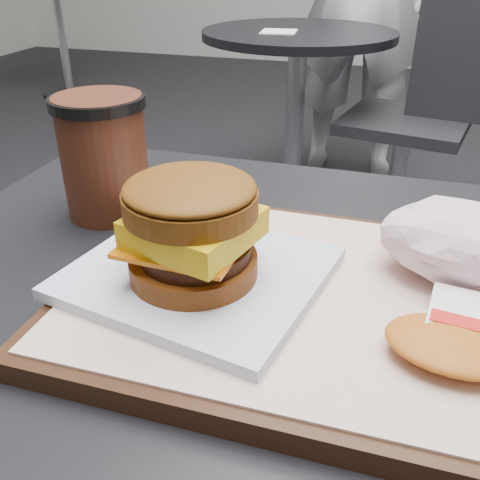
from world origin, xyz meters
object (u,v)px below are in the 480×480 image
neighbor_chair (427,110)px  hash_brown (477,336)px  crumpled_wrapper (464,242)px  coffee_cup (104,152)px  customer_table (307,458)px  breakfast_sandwich (194,240)px  serving_tray (310,301)px  neighbor_table (296,86)px

neighbor_chair → hash_brown: bearing=-90.7°
crumpled_wrapper → coffee_cup: coffee_cup is taller
customer_table → neighbor_chair: 1.62m
breakfast_sandwich → neighbor_chair: 1.69m
serving_tray → hash_brown: bearing=-16.8°
customer_table → crumpled_wrapper: bearing=26.0°
serving_tray → coffee_cup: size_ratio=3.00×
serving_tray → neighbor_chair: 1.65m
breakfast_sandwich → coffee_cup: size_ratio=1.73×
customer_table → hash_brown: 0.25m
serving_tray → coffee_cup: bearing=154.5°
serving_tray → hash_brown: 0.12m
serving_tray → breakfast_sandwich: breakfast_sandwich is taller
crumpled_wrapper → neighbor_chair: bearing=89.1°
crumpled_wrapper → breakfast_sandwich: bearing=-159.1°
breakfast_sandwich → neighbor_chair: breakfast_sandwich is taller
neighbor_table → neighbor_chair: (0.48, -0.04, -0.04)m
neighbor_chair → crumpled_wrapper: bearing=-90.9°
neighbor_chair → neighbor_table: bearing=175.6°
serving_tray → coffee_cup: coffee_cup is taller
customer_table → neighbor_table: (-0.35, 1.65, -0.03)m
coffee_cup → customer_table: bearing=-22.8°
customer_table → crumpled_wrapper: 0.26m
coffee_cup → neighbor_table: (-0.10, 1.55, -0.29)m
coffee_cup → serving_tray: bearing=-25.5°
neighbor_table → breakfast_sandwich: bearing=-81.4°
hash_brown → coffee_cup: (-0.36, 0.15, 0.04)m
serving_tray → crumpled_wrapper: 0.13m
hash_brown → neighbor_chair: (0.02, 1.66, -0.29)m
crumpled_wrapper → neighbor_chair: neighbor_chair is taller
customer_table → neighbor_table: customer_table is taller
crumpled_wrapper → serving_tray: bearing=-151.5°
neighbor_table → neighbor_chair: size_ratio=0.85×
customer_table → serving_tray: size_ratio=2.11×
customer_table → hash_brown: (0.11, -0.05, 0.22)m
serving_tray → neighbor_table: serving_tray is taller
breakfast_sandwich → coffee_cup: (-0.15, 0.13, 0.01)m
crumpled_wrapper → coffee_cup: bearing=171.3°
customer_table → coffee_cup: coffee_cup is taller
customer_table → coffee_cup: 0.37m
breakfast_sandwich → coffee_cup: 0.20m
serving_tray → crumpled_wrapper: size_ratio=2.92×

